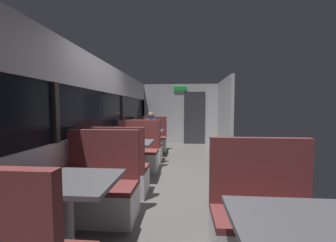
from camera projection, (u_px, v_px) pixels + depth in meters
name	position (u px, v px, depth m)	size (l,w,h in m)	color
ground_plane	(175.00, 181.00, 3.94)	(3.30, 9.20, 0.02)	#514F4C
carriage_window_panel_left	(100.00, 122.00, 3.98)	(0.09, 8.48, 2.30)	#B2B2B7
carriage_end_bulkhead	(182.00, 114.00, 8.04)	(2.90, 0.11, 2.30)	#B2B2B7
carriage_aisle_panel_right	(224.00, 115.00, 6.74)	(0.08, 2.40, 2.30)	#B2B2B7
dining_table_near_window	(67.00, 190.00, 1.89)	(0.90, 0.70, 0.74)	#9E9EA3
bench_near_window_facing_entry	(99.00, 192.00, 2.61)	(0.95, 0.50, 1.10)	silver
dining_table_mid_window	(129.00, 147.00, 3.97)	(0.90, 0.70, 0.74)	#9E9EA3
bench_mid_window_facing_end	(117.00, 175.00, 3.29)	(0.95, 0.50, 1.10)	silver
bench_mid_window_facing_entry	(137.00, 155.00, 4.68)	(0.95, 0.50, 1.10)	silver
dining_table_far_window	(148.00, 133.00, 6.05)	(0.90, 0.70, 0.74)	#9E9EA3
bench_far_window_facing_end	(143.00, 149.00, 5.37)	(0.95, 0.50, 1.10)	silver
bench_far_window_facing_entry	(152.00, 140.00, 6.76)	(0.95, 0.50, 1.10)	silver
dining_table_front_aisle	(315.00, 242.00, 1.15)	(0.90, 0.70, 0.74)	#9E9EA3
bench_front_aisle_facing_entry	(265.00, 225.00, 1.87)	(0.95, 0.50, 1.10)	silver
seated_passenger	(151.00, 134.00, 6.68)	(0.47, 0.55, 1.26)	#26262D
coffee_cup_primary	(144.00, 128.00, 6.09)	(0.07, 0.07, 0.09)	#26598C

